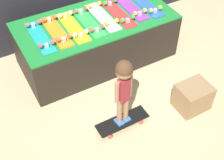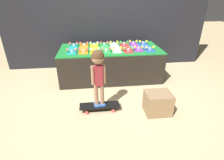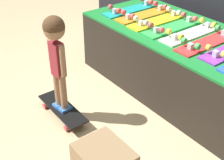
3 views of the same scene
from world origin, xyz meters
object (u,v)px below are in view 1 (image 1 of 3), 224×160
(skateboard_yellow_on_rack, at_px, (73,26))
(skateboard_on_floor, at_px, (122,122))
(skateboard_red_on_rack, at_px, (118,13))
(child, at_px, (124,82))
(skateboard_orange_on_rack, at_px, (56,31))
(storage_box, at_px, (193,97))
(skateboard_white_on_rack, at_px, (103,16))
(skateboard_teal_on_rack, at_px, (40,37))
(skateboard_blue_on_rack, at_px, (145,4))
(skateboard_green_on_rack, at_px, (89,22))
(skateboard_purple_on_rack, at_px, (130,7))

(skateboard_yellow_on_rack, distance_m, skateboard_on_floor, 1.30)
(skateboard_red_on_rack, bearing_deg, child, -117.83)
(skateboard_orange_on_rack, xyz_separation_m, storage_box, (1.10, -1.33, -0.49))
(skateboard_orange_on_rack, bearing_deg, storage_box, -50.52)
(skateboard_white_on_rack, xyz_separation_m, storage_box, (0.46, -1.34, -0.49))
(skateboard_teal_on_rack, distance_m, skateboard_on_floor, 1.38)
(skateboard_red_on_rack, relative_size, skateboard_blue_on_rack, 1.00)
(skateboard_teal_on_rack, bearing_deg, child, -69.09)
(skateboard_green_on_rack, xyz_separation_m, skateboard_purple_on_rack, (0.63, 0.04, 0.00))
(skateboard_orange_on_rack, height_order, storage_box, skateboard_orange_on_rack)
(skateboard_orange_on_rack, bearing_deg, skateboard_purple_on_rack, 1.61)
(skateboard_teal_on_rack, distance_m, skateboard_yellow_on_rack, 0.42)
(skateboard_blue_on_rack, height_order, skateboard_on_floor, skateboard_blue_on_rack)
(skateboard_on_floor, height_order, storage_box, storage_box)
(skateboard_teal_on_rack, bearing_deg, skateboard_orange_on_rack, 2.42)
(skateboard_green_on_rack, bearing_deg, skateboard_orange_on_rack, 178.00)
(skateboard_teal_on_rack, distance_m, skateboard_red_on_rack, 1.06)
(skateboard_blue_on_rack, bearing_deg, skateboard_white_on_rack, 178.24)
(skateboard_green_on_rack, bearing_deg, skateboard_red_on_rack, -1.48)
(skateboard_white_on_rack, relative_size, skateboard_blue_on_rack, 1.00)
(skateboard_yellow_on_rack, bearing_deg, child, -88.79)
(skateboard_yellow_on_rack, bearing_deg, skateboard_teal_on_rack, 179.64)
(skateboard_teal_on_rack, distance_m, skateboard_blue_on_rack, 1.48)
(skateboard_teal_on_rack, xyz_separation_m, skateboard_red_on_rack, (1.06, -0.02, 0.00))
(skateboard_teal_on_rack, height_order, skateboard_blue_on_rack, same)
(skateboard_green_on_rack, distance_m, skateboard_purple_on_rack, 0.63)
(skateboard_red_on_rack, relative_size, skateboard_purple_on_rack, 1.00)
(skateboard_purple_on_rack, relative_size, skateboard_on_floor, 1.13)
(skateboard_orange_on_rack, relative_size, skateboard_red_on_rack, 1.00)
(skateboard_green_on_rack, height_order, skateboard_blue_on_rack, same)
(skateboard_orange_on_rack, bearing_deg, skateboard_green_on_rack, -2.00)
(storage_box, bearing_deg, skateboard_on_floor, 170.00)
(skateboard_white_on_rack, relative_size, child, 0.79)
(skateboard_red_on_rack, bearing_deg, skateboard_yellow_on_rack, 178.73)
(skateboard_orange_on_rack, relative_size, storage_box, 1.84)
(storage_box, bearing_deg, skateboard_yellow_on_rack, 123.86)
(skateboard_white_on_rack, bearing_deg, skateboard_red_on_rack, -9.38)
(skateboard_yellow_on_rack, bearing_deg, skateboard_on_floor, -88.79)
(skateboard_red_on_rack, xyz_separation_m, skateboard_on_floor, (-0.61, -1.15, -0.58))
(skateboard_purple_on_rack, bearing_deg, skateboard_teal_on_rack, -178.25)
(skateboard_teal_on_rack, distance_m, skateboard_orange_on_rack, 0.21)
(skateboard_yellow_on_rack, distance_m, skateboard_purple_on_rack, 0.85)
(skateboard_white_on_rack, xyz_separation_m, skateboard_purple_on_rack, (0.42, 0.02, 0.00))
(skateboard_red_on_rack, height_order, storage_box, skateboard_red_on_rack)
(skateboard_on_floor, bearing_deg, skateboard_purple_on_rack, 55.85)
(skateboard_teal_on_rack, height_order, skateboard_green_on_rack, same)
(skateboard_orange_on_rack, distance_m, skateboard_green_on_rack, 0.42)
(skateboard_purple_on_rack, distance_m, child, 1.46)
(skateboard_red_on_rack, relative_size, skateboard_on_floor, 1.13)
(skateboard_green_on_rack, xyz_separation_m, skateboard_red_on_rack, (0.42, -0.01, 0.00))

